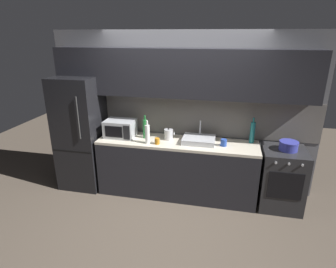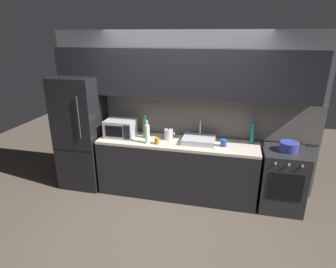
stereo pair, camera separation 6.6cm
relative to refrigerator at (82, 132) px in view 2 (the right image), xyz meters
The scene contains 14 objects.
ground_plane 2.05m from the refrigerator, 29.42° to the right, with size 10.00×10.00×0.00m, color #4C4238.
back_wall 1.74m from the refrigerator, 10.58° to the left, with size 4.17×0.44×2.50m.
counter_run 1.66m from the refrigerator, ahead, with size 2.43×0.60×0.90m.
refrigerator is the anchor object (origin of this frame).
oven_range 3.19m from the refrigerator, ahead, with size 0.60×0.62×0.90m.
microwave 0.69m from the refrigerator, ahead, with size 0.46×0.35×0.27m.
sink_basin 1.92m from the refrigerator, ahead, with size 0.48×0.38×0.30m.
kettle 1.45m from the refrigerator, ahead, with size 0.17×0.13×0.19m.
wine_bottle_teal 2.71m from the refrigerator, ahead, with size 0.07×0.07×0.39m.
wine_bottle_white 1.20m from the refrigerator, ahead, with size 0.07×0.07×0.35m.
wine_bottle_green 1.09m from the refrigerator, ahead, with size 0.07×0.07×0.36m.
mug_amber 1.34m from the refrigerator, ahead, with size 0.07×0.07×0.09m, color #B27019.
mug_blue 2.29m from the refrigerator, ahead, with size 0.09×0.09×0.10m, color #234299.
cooking_pot 3.18m from the refrigerator, ahead, with size 0.26×0.26×0.13m.
Camera 2 is at (0.77, -2.98, 2.45)m, focal length 29.93 mm.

